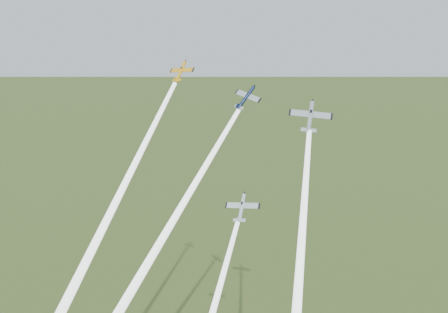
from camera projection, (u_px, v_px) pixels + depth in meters
plane_yellow at (181, 71)px, 125.39m from camera, size 6.88×5.78×6.31m
smoke_trail_yellow at (107, 219)px, 113.58m from camera, size 6.26×45.71×51.72m
plane_navy at (246, 97)px, 116.68m from camera, size 9.15×7.23×7.16m
smoke_trail_navy at (156, 249)px, 108.54m from camera, size 16.03×43.34×50.75m
plane_silver_right at (310, 116)px, 108.74m from camera, size 9.81×9.12×7.79m
smoke_trail_silver_right at (298, 298)px, 93.68m from camera, size 16.65×42.01×49.49m
plane_silver_low at (242, 208)px, 114.55m from camera, size 8.82×6.66×7.40m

